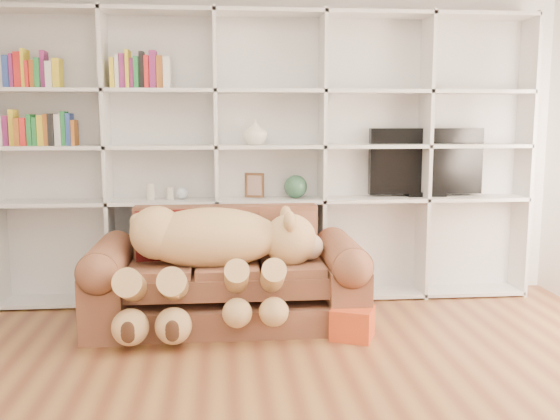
{
  "coord_description": "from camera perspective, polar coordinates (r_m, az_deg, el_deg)",
  "views": [
    {
      "loc": [
        -0.4,
        -2.86,
        1.53
      ],
      "look_at": [
        0.02,
        1.63,
        0.87
      ],
      "focal_mm": 40.0,
      "sensor_mm": 36.0,
      "label": 1
    }
  ],
  "objects": [
    {
      "name": "gift_box",
      "position": [
        4.47,
        6.64,
        -10.21
      ],
      "size": [
        0.36,
        0.35,
        0.22
      ],
      "primitive_type": "cube",
      "rotation": [
        0.0,
        0.0,
        -0.41
      ],
      "color": "#CA431B",
      "rests_on": "floor"
    },
    {
      "name": "bookshelf",
      "position": [
        5.23,
        -3.64,
        5.91
      ],
      "size": [
        4.43,
        0.35,
        2.4
      ],
      "color": "silver",
      "rests_on": "floor"
    },
    {
      "name": "green_vase",
      "position": [
        5.23,
        1.43,
        2.15
      ],
      "size": [
        0.2,
        0.2,
        0.2
      ],
      "primitive_type": "sphere",
      "color": "#2B553B",
      "rests_on": "bookshelf"
    },
    {
      "name": "wall_back",
      "position": [
        5.38,
        -1.11,
        6.46
      ],
      "size": [
        5.0,
        0.02,
        2.7
      ],
      "primitive_type": "cube",
      "color": "silver",
      "rests_on": "floor"
    },
    {
      "name": "sofa",
      "position": [
        4.73,
        -4.85,
        -6.48
      ],
      "size": [
        2.02,
        0.87,
        0.85
      ],
      "color": "brown",
      "rests_on": "floor"
    },
    {
      "name": "figurine_tall",
      "position": [
        5.23,
        -11.78,
        1.67
      ],
      "size": [
        0.08,
        0.08,
        0.14
      ],
      "primitive_type": "cylinder",
      "rotation": [
        0.0,
        0.0,
        0.2
      ],
      "color": "beige",
      "rests_on": "bookshelf"
    },
    {
      "name": "shelf_vase",
      "position": [
        5.17,
        -2.28,
        7.14
      ],
      "size": [
        0.26,
        0.26,
        0.21
      ],
      "primitive_type": "imported",
      "rotation": [
        0.0,
        0.0,
        -0.37
      ],
      "color": "white",
      "rests_on": "bookshelf"
    },
    {
      "name": "picture_frame",
      "position": [
        5.2,
        -2.36,
        2.28
      ],
      "size": [
        0.16,
        0.08,
        0.21
      ],
      "primitive_type": "cube",
      "rotation": [
        0.0,
        0.0,
        -0.36
      ],
      "color": "#50321B",
      "rests_on": "bookshelf"
    },
    {
      "name": "figurine_short",
      "position": [
        5.22,
        -10.01,
        1.52
      ],
      "size": [
        0.08,
        0.08,
        0.11
      ],
      "primitive_type": "cylinder",
      "rotation": [
        0.0,
        0.0,
        -0.34
      ],
      "color": "beige",
      "rests_on": "bookshelf"
    },
    {
      "name": "teddy_bear",
      "position": [
        4.5,
        -6.25,
        -3.75
      ],
      "size": [
        1.49,
        0.82,
        0.86
      ],
      "rotation": [
        0.0,
        0.0,
        -0.06
      ],
      "color": "tan",
      "rests_on": "sofa"
    },
    {
      "name": "throw_pillow",
      "position": [
        4.82,
        -10.68,
        -2.47
      ],
      "size": [
        0.43,
        0.28,
        0.42
      ],
      "primitive_type": "cube",
      "rotation": [
        -0.24,
        0.0,
        0.15
      ],
      "color": "#50100D",
      "rests_on": "sofa"
    },
    {
      "name": "snow_globe",
      "position": [
        5.21,
        -8.93,
        1.54
      ],
      "size": [
        0.1,
        0.1,
        0.1
      ],
      "primitive_type": "sphere",
      "color": "silver",
      "rests_on": "bookshelf"
    },
    {
      "name": "tv",
      "position": [
        5.51,
        13.18,
        4.22
      ],
      "size": [
        0.99,
        0.18,
        0.58
      ],
      "color": "black",
      "rests_on": "bookshelf"
    }
  ]
}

